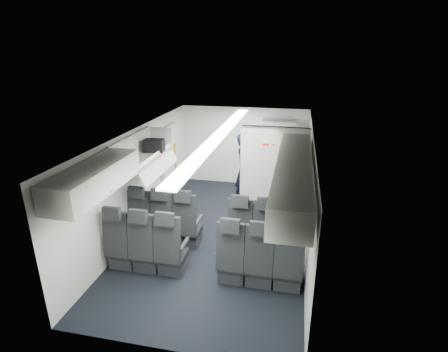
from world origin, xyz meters
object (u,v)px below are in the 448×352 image
at_px(seat_row_mid, 201,256).
at_px(boarding_door, 169,163).
at_px(galley_unit, 278,156).
at_px(seat_row_front, 214,230).
at_px(carry_on_bag, 154,145).
at_px(flight_attendant, 245,170).

bearing_deg(seat_row_mid, boarding_door, 118.77).
bearing_deg(boarding_door, galley_unit, 24.28).
relative_size(seat_row_front, seat_row_mid, 1.00).
xyz_separation_m(seat_row_front, carry_on_bag, (-1.36, 0.63, 1.40)).
bearing_deg(seat_row_mid, seat_row_front, 90.00).
height_order(galley_unit, flight_attendant, galley_unit).
bearing_deg(flight_attendant, seat_row_mid, -167.63).
xyz_separation_m(boarding_door, carry_on_bag, (0.28, -1.45, 0.85)).
distance_m(seat_row_front, flight_attendant, 2.19).
bearing_deg(boarding_door, flight_attendant, 0.88).
height_order(seat_row_mid, boarding_door, boarding_door).
bearing_deg(seat_row_mid, carry_on_bag, 131.69).
relative_size(galley_unit, boarding_door, 1.02).
xyz_separation_m(seat_row_mid, galley_unit, (0.95, 4.15, 0.55)).
xyz_separation_m(seat_row_front, flight_attendant, (0.26, 2.11, 0.49)).
bearing_deg(seat_row_front, seat_row_mid, -90.00).
bearing_deg(galley_unit, carry_on_bag, -131.41).
height_order(seat_row_front, galley_unit, galley_unit).
bearing_deg(seat_row_mid, flight_attendant, 85.02).
distance_m(seat_row_mid, boarding_door, 3.45).
distance_m(galley_unit, boarding_door, 2.84).
relative_size(galley_unit, flight_attendant, 1.06).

